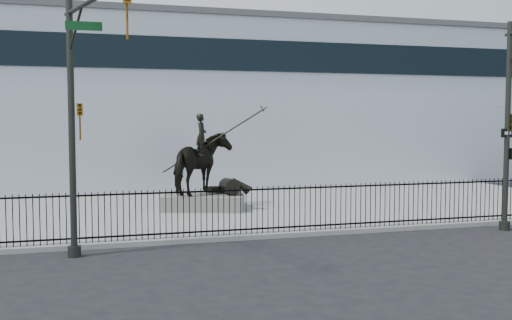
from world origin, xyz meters
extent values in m
plane|color=black|center=(0.00, 0.00, 0.00)|extent=(120.00, 120.00, 0.00)
cube|color=gray|center=(0.00, 7.00, 0.07)|extent=(30.00, 12.00, 0.15)
cube|color=silver|center=(0.00, 20.00, 4.50)|extent=(44.00, 14.00, 9.00)
cube|color=black|center=(0.00, 1.25, 0.30)|extent=(22.00, 0.05, 0.05)
cube|color=black|center=(0.00, 1.25, 1.55)|extent=(22.00, 0.05, 0.05)
cube|color=black|center=(0.00, 1.25, 0.90)|extent=(22.00, 0.03, 1.50)
cube|color=#5C5954|center=(-2.05, 6.78, 0.44)|extent=(3.65, 3.01, 0.59)
imported|color=black|center=(-2.05, 6.78, 1.99)|extent=(2.78, 3.01, 2.50)
imported|color=black|center=(-2.15, 6.81, 3.13)|extent=(0.57, 0.71, 1.69)
cylinder|color=black|center=(-1.73, 6.68, 2.87)|extent=(3.84, 1.29, 2.54)
cylinder|color=black|center=(-7.00, 0.20, 0.15)|extent=(0.36, 0.36, 0.30)
cylinder|color=black|center=(-7.00, 0.20, 3.50)|extent=(0.18, 0.18, 7.00)
imported|color=#AD7213|center=(-5.80, -4.05, 5.97)|extent=(0.18, 0.22, 1.10)
imported|color=#AD7213|center=(-6.78, 0.20, 3.70)|extent=(0.16, 0.20, 1.00)
cube|color=#0C3F19|center=(-6.64, -1.00, 6.10)|extent=(0.90, 0.03, 0.22)
cylinder|color=black|center=(7.00, 0.20, 0.15)|extent=(0.36, 0.36, 0.30)
cylinder|color=black|center=(7.00, 0.20, 3.50)|extent=(0.18, 0.18, 7.00)
camera|label=1|loc=(-6.75, -16.74, 3.80)|focal=42.00mm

